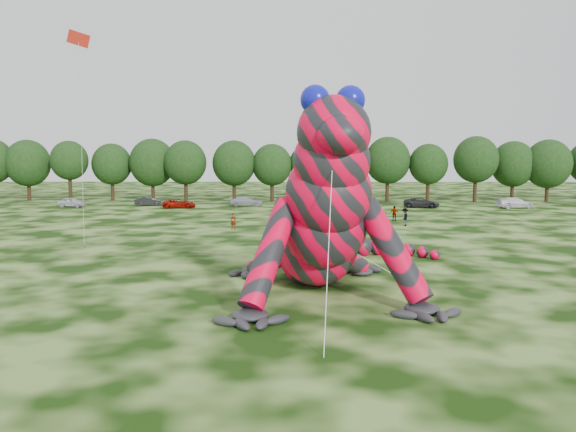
% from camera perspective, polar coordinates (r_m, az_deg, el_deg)
% --- Properties ---
extents(ground, '(240.00, 240.00, 0.00)m').
position_cam_1_polar(ground, '(30.66, 1.74, -7.64)').
color(ground, '#16330A').
rests_on(ground, ground).
extents(inflatable_gecko, '(20.83, 23.66, 10.63)m').
position_cam_1_polar(inflatable_gecko, '(31.73, 2.57, 2.56)').
color(inflatable_gecko, '#F0022F').
rests_on(inflatable_gecko, ground).
extents(flying_kite, '(2.88, 5.28, 16.23)m').
position_cam_1_polar(flying_kite, '(42.73, -20.47, 14.99)').
color(flying_kite, red).
rests_on(flying_kite, ground).
extents(tree_2, '(7.04, 6.34, 9.64)m').
position_cam_1_polar(tree_2, '(98.23, -24.90, 4.24)').
color(tree_2, black).
rests_on(tree_2, ground).
extents(tree_3, '(5.81, 5.23, 9.44)m').
position_cam_1_polar(tree_3, '(93.73, -21.31, 4.26)').
color(tree_3, black).
rests_on(tree_3, ground).
extents(tree_4, '(6.22, 5.60, 9.06)m').
position_cam_1_polar(tree_4, '(93.18, -17.45, 4.28)').
color(tree_4, black).
rests_on(tree_4, ground).
extents(tree_5, '(7.16, 6.44, 9.80)m').
position_cam_1_polar(tree_5, '(91.08, -13.60, 4.58)').
color(tree_5, black).
rests_on(tree_5, ground).
extents(tree_6, '(6.52, 5.86, 9.49)m').
position_cam_1_polar(tree_6, '(88.14, -10.37, 4.50)').
color(tree_6, black).
rests_on(tree_6, ground).
extents(tree_7, '(6.68, 6.01, 9.48)m').
position_cam_1_polar(tree_7, '(87.12, -5.51, 4.55)').
color(tree_7, black).
rests_on(tree_7, ground).
extents(tree_8, '(6.14, 5.53, 8.94)m').
position_cam_1_polar(tree_8, '(86.86, -1.63, 4.40)').
color(tree_8, black).
rests_on(tree_8, ground).
extents(tree_9, '(5.27, 4.74, 8.68)m').
position_cam_1_polar(tree_9, '(87.16, 1.86, 4.32)').
color(tree_9, black).
rests_on(tree_9, ground).
extents(tree_10, '(7.09, 6.38, 10.50)m').
position_cam_1_polar(tree_10, '(88.70, 5.96, 4.91)').
color(tree_10, black).
rests_on(tree_10, ground).
extents(tree_11, '(7.01, 6.31, 10.07)m').
position_cam_1_polar(tree_11, '(89.12, 10.08, 4.71)').
color(tree_11, black).
rests_on(tree_11, ground).
extents(tree_12, '(5.99, 5.39, 8.97)m').
position_cam_1_polar(tree_12, '(89.90, 14.05, 4.29)').
color(tree_12, black).
rests_on(tree_12, ground).
extents(tree_13, '(6.83, 6.15, 10.13)m').
position_cam_1_polar(tree_13, '(91.19, 18.52, 4.54)').
color(tree_13, black).
rests_on(tree_13, ground).
extents(tree_14, '(6.82, 6.14, 9.40)m').
position_cam_1_polar(tree_14, '(94.80, 21.88, 4.25)').
color(tree_14, black).
rests_on(tree_14, ground).
extents(tree_15, '(7.17, 6.45, 9.63)m').
position_cam_1_polar(tree_15, '(95.83, 24.89, 4.20)').
color(tree_15, black).
rests_on(tree_15, ground).
extents(car_0, '(4.16, 2.29, 1.34)m').
position_cam_1_polar(car_0, '(84.16, -21.10, 1.32)').
color(car_0, silver).
rests_on(car_0, ground).
extents(car_1, '(4.08, 1.84, 1.30)m').
position_cam_1_polar(car_1, '(82.69, -13.93, 1.46)').
color(car_1, black).
rests_on(car_1, ground).
extents(car_2, '(4.67, 2.44, 1.26)m').
position_cam_1_polar(car_2, '(78.24, -10.98, 1.25)').
color(car_2, '#910D04').
rests_on(car_2, ground).
extents(car_3, '(4.68, 1.97, 1.35)m').
position_cam_1_polar(car_3, '(80.02, -4.25, 1.49)').
color(car_3, '#A4A8AE').
rests_on(car_3, ground).
extents(car_4, '(4.40, 2.09, 1.45)m').
position_cam_1_polar(car_4, '(76.19, 1.80, 1.30)').
color(car_4, navy).
rests_on(car_4, ground).
extents(car_5, '(4.13, 1.80, 1.32)m').
position_cam_1_polar(car_5, '(79.79, 7.71, 1.43)').
color(car_5, silver).
rests_on(car_5, ground).
extents(car_6, '(5.27, 3.17, 1.37)m').
position_cam_1_polar(car_6, '(79.65, 13.40, 1.32)').
color(car_6, black).
rests_on(car_6, ground).
extents(car_7, '(5.35, 2.76, 1.48)m').
position_cam_1_polar(car_7, '(82.79, 22.05, 1.26)').
color(car_7, silver).
rests_on(car_7, ground).
extents(spectator_2, '(1.12, 1.37, 1.85)m').
position_cam_1_polar(spectator_2, '(58.90, 11.79, -0.11)').
color(spectator_2, gray).
rests_on(spectator_2, ground).
extents(spectator_5, '(1.63, 1.57, 1.85)m').
position_cam_1_polar(spectator_5, '(47.05, 2.39, -1.58)').
color(spectator_5, gray).
rests_on(spectator_5, ground).
extents(spectator_0, '(0.63, 0.45, 1.59)m').
position_cam_1_polar(spectator_0, '(55.38, -5.56, -0.55)').
color(spectator_0, gray).
rests_on(spectator_0, ground).
extents(spectator_1, '(1.11, 1.09, 1.80)m').
position_cam_1_polar(spectator_1, '(56.30, -0.74, -0.30)').
color(spectator_1, gray).
rests_on(spectator_1, ground).
extents(spectator_3, '(1.04, 0.58, 1.68)m').
position_cam_1_polar(spectator_3, '(62.99, 10.76, 0.24)').
color(spectator_3, gray).
rests_on(spectator_3, ground).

